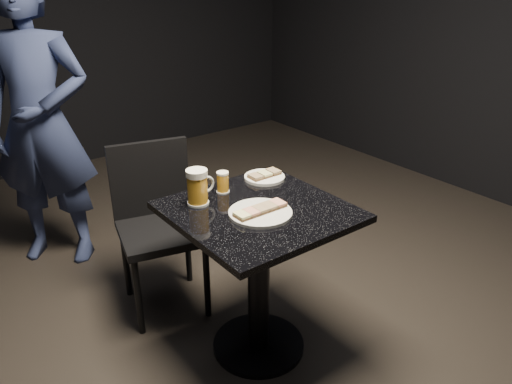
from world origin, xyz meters
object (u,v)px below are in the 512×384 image
(plate_small, at_px, (265,177))
(table, at_px, (259,257))
(beer_tumbler, at_px, (223,182))
(plate_large, at_px, (260,213))
(patron, at_px, (40,124))
(beer_mug, at_px, (198,187))
(chair, at_px, (158,217))

(plate_small, bearing_deg, table, -132.43)
(table, relative_size, beer_tumbler, 7.65)
(plate_large, bearing_deg, patron, 106.49)
(plate_small, bearing_deg, beer_mug, -173.61)
(plate_large, relative_size, table, 0.36)
(beer_mug, height_order, chair, beer_mug)
(table, relative_size, beer_mug, 4.75)
(table, height_order, chair, chair)
(table, bearing_deg, beer_mug, 132.14)
(plate_small, bearing_deg, plate_large, -130.83)
(plate_small, height_order, beer_tumbler, beer_tumbler)
(patron, relative_size, beer_mug, 10.91)
(plate_large, distance_m, table, 0.26)
(plate_small, distance_m, beer_mug, 0.41)
(plate_small, distance_m, beer_tumbler, 0.25)
(beer_mug, bearing_deg, plate_large, -58.49)
(beer_mug, relative_size, beer_tumbler, 1.61)
(patron, distance_m, beer_mug, 1.29)
(beer_mug, distance_m, chair, 0.55)
(beer_tumbler, bearing_deg, patron, 110.10)
(patron, bearing_deg, plate_large, -33.61)
(beer_mug, bearing_deg, patron, 103.18)
(beer_mug, distance_m, beer_tumbler, 0.16)
(table, distance_m, beer_mug, 0.42)
(table, xyz_separation_m, chair, (-0.17, 0.63, -0.01))
(plate_small, height_order, patron, patron)
(patron, distance_m, beer_tumbler, 1.30)
(beer_mug, xyz_separation_m, chair, (0.00, 0.44, -0.33))
(plate_small, relative_size, chair, 0.22)
(table, distance_m, chair, 0.66)
(table, xyz_separation_m, beer_tumbler, (-0.03, 0.23, 0.29))
(patron, relative_size, chair, 1.97)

